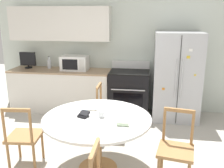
{
  "coord_description": "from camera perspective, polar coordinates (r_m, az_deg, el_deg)",
  "views": [
    {
      "loc": [
        0.66,
        -2.64,
        2.01
      ],
      "look_at": [
        0.12,
        1.15,
        0.95
      ],
      "focal_mm": 40.0,
      "sensor_mm": 36.0,
      "label": 1
    }
  ],
  "objects": [
    {
      "name": "dining_table",
      "position": [
        3.26,
        -3.4,
        -9.49
      ],
      "size": [
        1.39,
        1.39,
        0.75
      ],
      "color": "white",
      "rests_on": "ground_plane"
    },
    {
      "name": "back_wall",
      "position": [
        5.35,
        -2.27,
        9.38
      ],
      "size": [
        5.2,
        0.44,
        2.6
      ],
      "color": "silver",
      "rests_on": "ground_plane"
    },
    {
      "name": "folded_napkin",
      "position": [
        2.96,
        2.46,
        -9.1
      ],
      "size": [
        0.14,
        0.06,
        0.05
      ],
      "color": "beige",
      "rests_on": "dining_table"
    },
    {
      "name": "kitchen_counter",
      "position": [
        5.48,
        -11.49,
        -1.37
      ],
      "size": [
        2.12,
        0.64,
        0.9
      ],
      "color": "silver",
      "rests_on": "ground_plane"
    },
    {
      "name": "oven_range",
      "position": [
        5.15,
        3.95,
        -1.98
      ],
      "size": [
        0.79,
        0.68,
        1.08
      ],
      "color": "black",
      "rests_on": "ground_plane"
    },
    {
      "name": "countertop_tv",
      "position": [
        5.69,
        -18.68,
        5.3
      ],
      "size": [
        0.34,
        0.16,
        0.35
      ],
      "color": "black",
      "rests_on": "kitchen_counter"
    },
    {
      "name": "candle_glass",
      "position": [
        3.19,
        -2.44,
        -6.93
      ],
      "size": [
        0.08,
        0.08,
        0.09
      ],
      "color": "silver",
      "rests_on": "dining_table"
    },
    {
      "name": "counter_bottle",
      "position": [
        5.56,
        -14.16,
        4.53
      ],
      "size": [
        0.08,
        0.08,
        0.26
      ],
      "color": "silver",
      "rests_on": "kitchen_counter"
    },
    {
      "name": "microwave",
      "position": [
        5.26,
        -8.51,
        4.79
      ],
      "size": [
        0.54,
        0.37,
        0.3
      ],
      "color": "white",
      "rests_on": "kitchen_counter"
    },
    {
      "name": "refrigerator",
      "position": [
        5.02,
        14.52,
        1.66
      ],
      "size": [
        0.88,
        0.76,
        1.71
      ],
      "color": "#B2B5BA",
      "rests_on": "ground_plane"
    },
    {
      "name": "dining_chair_right",
      "position": [
        3.23,
        14.39,
        -14.24
      ],
      "size": [
        0.49,
        0.49,
        0.9
      ],
      "rotation": [
        0.0,
        0.0,
        2.97
      ],
      "color": "#9E7042",
      "rests_on": "ground_plane"
    },
    {
      "name": "wallet",
      "position": [
        3.23,
        -6.49,
        -7.0
      ],
      "size": [
        0.16,
        0.16,
        0.07
      ],
      "color": "black",
      "rests_on": "dining_table"
    },
    {
      "name": "mail_stack",
      "position": [
        3.54,
        -5.48,
        -5.19
      ],
      "size": [
        0.3,
        0.35,
        0.02
      ],
      "color": "white",
      "rests_on": "dining_table"
    },
    {
      "name": "dining_chair_far",
      "position": [
        4.25,
        -0.82,
        -6.3
      ],
      "size": [
        0.43,
        0.43,
        0.9
      ],
      "rotation": [
        0.0,
        0.0,
        4.73
      ],
      "color": "#9E7042",
      "rests_on": "ground_plane"
    },
    {
      "name": "dining_chair_left",
      "position": [
        3.62,
        -19.5,
        -11.3
      ],
      "size": [
        0.46,
        0.46,
        0.9
      ],
      "rotation": [
        0.0,
        0.0,
        6.38
      ],
      "color": "#9E7042",
      "rests_on": "ground_plane"
    }
  ]
}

